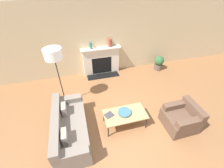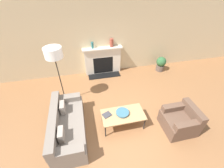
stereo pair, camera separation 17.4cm
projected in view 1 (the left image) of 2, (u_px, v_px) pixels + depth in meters
ground_plane at (123, 129)px, 4.29m from camera, size 18.00×18.00×0.00m
wall_back at (99, 39)px, 5.83m from camera, size 18.00×0.06×2.90m
fireplace at (101, 61)px, 6.26m from camera, size 1.61×0.59×1.16m
couch at (69, 128)px, 3.95m from camera, size 0.83×1.94×0.77m
armchair_near at (181, 118)px, 4.21m from camera, size 0.84×0.82×0.74m
coffee_table at (125, 115)px, 4.16m from camera, size 1.19×0.63×0.45m
bowl at (124, 112)px, 4.14m from camera, size 0.36×0.36×0.07m
book at (109, 115)px, 4.10m from camera, size 0.28×0.26×0.02m
floor_lamp at (54, 58)px, 4.13m from camera, size 0.50×0.50×1.96m
mantel_vase_left at (91, 46)px, 5.76m from camera, size 0.09×0.09×0.25m
mantel_vase_center_left at (110, 43)px, 5.89m from camera, size 0.15×0.15×0.32m
potted_plant at (159, 62)px, 6.63m from camera, size 0.41×0.41×0.64m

